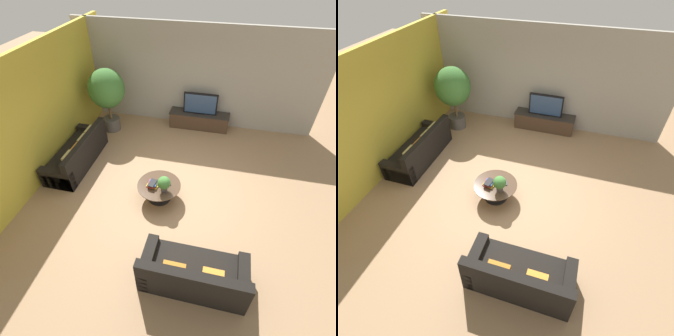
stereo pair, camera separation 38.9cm
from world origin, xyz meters
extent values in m
plane|color=#9E7A56|center=(0.00, 0.00, 0.00)|extent=(24.00, 24.00, 0.00)
cube|color=#A39E93|center=(0.00, 3.26, 1.50)|extent=(7.40, 0.12, 3.00)
cube|color=gold|center=(-3.26, 0.20, 1.50)|extent=(0.12, 7.40, 3.00)
cube|color=#473323|center=(0.27, 2.94, 0.25)|extent=(1.84, 0.48, 0.51)
cube|color=#2D2823|center=(0.27, 2.94, 0.50)|extent=(1.87, 0.50, 0.02)
cube|color=black|center=(0.27, 2.94, 0.83)|extent=(1.03, 0.08, 0.66)
cube|color=navy|center=(0.27, 2.90, 0.83)|extent=(0.95, 0.00, 0.59)
cube|color=black|center=(0.27, 2.94, 0.52)|extent=(0.31, 0.13, 0.02)
cylinder|color=black|center=(-0.20, -0.34, 0.01)|extent=(0.55, 0.55, 0.02)
cylinder|color=black|center=(-0.20, -0.34, 0.20)|extent=(0.10, 0.10, 0.41)
cylinder|color=#4C3828|center=(-0.20, -0.34, 0.41)|extent=(1.00, 1.00, 0.02)
cube|color=black|center=(-2.70, 0.42, 0.21)|extent=(0.84, 2.16, 0.42)
cube|color=black|center=(-2.36, 0.42, 0.63)|extent=(0.16, 2.16, 0.42)
cube|color=black|center=(-2.70, 1.40, 0.27)|extent=(0.84, 0.20, 0.54)
cube|color=black|center=(-2.70, -0.56, 0.27)|extent=(0.84, 0.20, 0.54)
cube|color=tan|center=(-2.52, 1.00, 0.59)|extent=(0.13, 0.38, 0.34)
cube|color=tan|center=(-2.52, 0.62, 0.58)|extent=(0.14, 0.36, 0.33)
cube|color=orange|center=(-2.52, 0.23, 0.57)|extent=(0.13, 0.34, 0.31)
cube|color=tan|center=(-2.52, -0.16, 0.59)|extent=(0.13, 0.38, 0.34)
cube|color=black|center=(0.88, -2.14, 0.21)|extent=(1.84, 0.84, 0.42)
cube|color=black|center=(0.88, -2.48, 0.63)|extent=(1.84, 0.16, 0.42)
cube|color=black|center=(1.70, -2.14, 0.27)|extent=(0.20, 0.84, 0.54)
cube|color=black|center=(0.06, -2.14, 0.27)|extent=(0.20, 0.84, 0.54)
cube|color=orange|center=(1.19, -2.32, 0.57)|extent=(0.34, 0.17, 0.32)
cube|color=orange|center=(0.57, -2.32, 0.59)|extent=(0.37, 0.17, 0.35)
cylinder|color=#514C47|center=(-2.41, 2.21, 0.20)|extent=(0.52, 0.52, 0.39)
cylinder|color=brown|center=(-2.41, 2.21, 0.60)|extent=(0.08, 0.08, 0.41)
ellipsoid|color=#3D7533|center=(-2.41, 2.21, 1.37)|extent=(1.06, 1.06, 1.13)
cylinder|color=#514C47|center=(-0.05, -0.49, 0.48)|extent=(0.15, 0.15, 0.12)
sphere|color=#3D7533|center=(-0.05, -0.49, 0.67)|extent=(0.29, 0.29, 0.29)
cube|color=gold|center=(-0.33, -0.39, 0.44)|extent=(0.29, 0.24, 0.03)
cube|color=#A32823|center=(-0.36, -0.39, 0.47)|extent=(0.21, 0.30, 0.03)
cube|color=#2D4C84|center=(-0.33, -0.40, 0.50)|extent=(0.20, 0.24, 0.03)
cube|color=#232326|center=(-0.34, -0.41, 0.52)|extent=(0.19, 0.28, 0.02)
cube|color=black|center=(0.02, -0.24, 0.43)|extent=(0.09, 0.16, 0.02)
camera|label=1|loc=(0.94, -4.40, 4.67)|focal=28.00mm
camera|label=2|loc=(1.31, -4.30, 4.67)|focal=28.00mm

